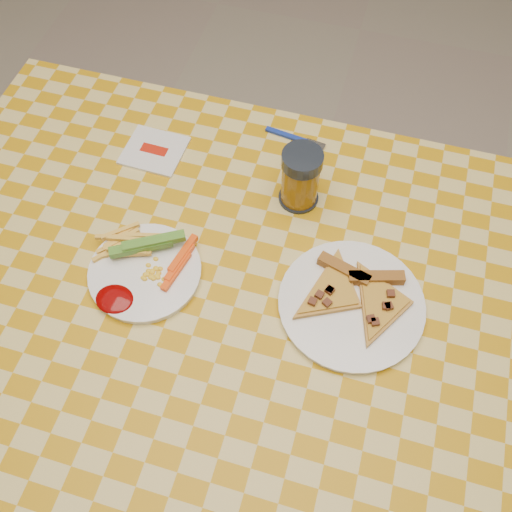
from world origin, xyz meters
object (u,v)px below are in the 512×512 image
at_px(plate_left, 145,273).
at_px(plate_right, 351,305).
at_px(drink_glass, 300,178).
at_px(table, 241,308).

height_order(plate_left, plate_right, same).
relative_size(plate_left, plate_right, 0.80).
distance_m(plate_left, plate_right, 0.36).
bearing_deg(plate_left, drink_glass, 47.41).
height_order(table, plate_right, plate_right).
distance_m(plate_left, drink_glass, 0.33).
xyz_separation_m(table, plate_left, (-0.17, -0.02, 0.08)).
relative_size(table, plate_right, 5.22).
distance_m(table, plate_left, 0.19).
relative_size(plate_right, drink_glass, 1.97).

